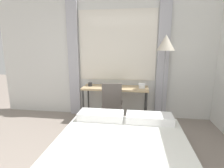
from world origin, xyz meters
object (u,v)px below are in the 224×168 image
object	(u,v)px
book	(112,87)
desk_chair	(112,102)
standing_lamp	(165,51)
mug	(90,84)
telephone	(142,86)
desk	(115,90)
bed	(120,165)

from	to	relation	value
book	desk_chair	bearing A→B (deg)	-79.38
standing_lamp	mug	xyz separation A→B (m)	(-1.52, 0.08, -0.72)
standing_lamp	book	world-z (taller)	standing_lamp
desk_chair	telephone	size ratio (longest dim) A/B	6.26
desk	standing_lamp	distance (m)	1.27
desk	telephone	world-z (taller)	telephone
bed	book	size ratio (longest dim) A/B	6.34
bed	telephone	distance (m)	1.88
desk	bed	distance (m)	1.86
bed	mug	bearing A→B (deg)	114.63
desk	desk_chair	distance (m)	0.31
standing_lamp	book	distance (m)	1.27
desk	standing_lamp	size ratio (longest dim) A/B	0.77
standing_lamp	desk_chair	bearing A→B (deg)	-169.72
bed	standing_lamp	xyz separation A→B (m)	(0.70, 1.71, 1.27)
mug	bed	bearing A→B (deg)	-65.37
book	mug	bearing A→B (deg)	171.18
desk_chair	telephone	distance (m)	0.70
standing_lamp	telephone	size ratio (longest dim) A/B	12.61
desk	book	size ratio (longest dim) A/B	4.29
telephone	mug	distance (m)	1.10
mug	desk_chair	bearing A→B (deg)	-26.71
desk	mug	distance (m)	0.56
desk_chair	telephone	bearing A→B (deg)	19.46
mug	book	bearing A→B (deg)	-8.82
telephone	desk	bearing A→B (deg)	179.46
desk	telephone	xyz separation A→B (m)	(0.55, -0.01, 0.11)
desk	desk_chair	world-z (taller)	desk_chair
desk	book	bearing A→B (deg)	-132.18
desk	telephone	distance (m)	0.56
standing_lamp	bed	bearing A→B (deg)	-112.24
mug	desk	bearing A→B (deg)	-0.47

